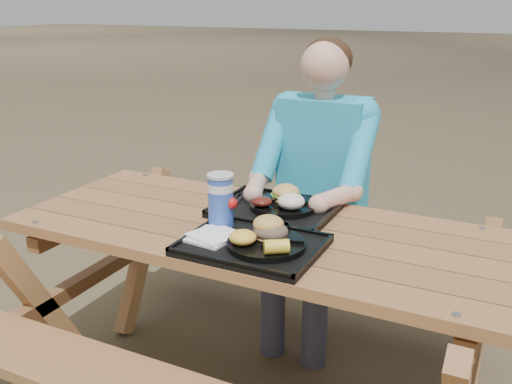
% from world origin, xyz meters
% --- Properties ---
extents(picnic_table, '(1.80, 1.49, 0.75)m').
position_xyz_m(picnic_table, '(0.00, 0.00, 0.38)').
color(picnic_table, '#999999').
rests_on(picnic_table, ground).
extents(tray_near, '(0.45, 0.35, 0.02)m').
position_xyz_m(tray_near, '(0.08, -0.19, 0.76)').
color(tray_near, black).
rests_on(tray_near, picnic_table).
extents(tray_far, '(0.45, 0.35, 0.02)m').
position_xyz_m(tray_far, '(0.01, 0.16, 0.76)').
color(tray_far, black).
rests_on(tray_far, picnic_table).
extents(plate_near, '(0.26, 0.26, 0.02)m').
position_xyz_m(plate_near, '(0.14, -0.20, 0.78)').
color(plate_near, black).
rests_on(plate_near, tray_near).
extents(plate_far, '(0.26, 0.26, 0.02)m').
position_xyz_m(plate_far, '(0.04, 0.17, 0.78)').
color(plate_far, black).
rests_on(plate_far, tray_far).
extents(napkin_stack, '(0.17, 0.17, 0.02)m').
position_xyz_m(napkin_stack, '(-0.07, -0.22, 0.78)').
color(napkin_stack, white).
rests_on(napkin_stack, tray_near).
extents(soda_cup, '(0.09, 0.09, 0.18)m').
position_xyz_m(soda_cup, '(-0.09, -0.10, 0.86)').
color(soda_cup, '#163DA8').
rests_on(soda_cup, tray_near).
extents(condiment_bbq, '(0.05, 0.05, 0.03)m').
position_xyz_m(condiment_bbq, '(0.08, -0.06, 0.78)').
color(condiment_bbq, black).
rests_on(condiment_bbq, tray_near).
extents(condiment_mustard, '(0.06, 0.06, 0.03)m').
position_xyz_m(condiment_mustard, '(0.13, -0.07, 0.79)').
color(condiment_mustard, '#CEC916').
rests_on(condiment_mustard, tray_near).
extents(sandwich, '(0.11, 0.11, 0.11)m').
position_xyz_m(sandwich, '(0.13, -0.16, 0.85)').
color(sandwich, gold).
rests_on(sandwich, plate_near).
extents(mac_cheese, '(0.09, 0.09, 0.04)m').
position_xyz_m(mac_cheese, '(0.07, -0.25, 0.81)').
color(mac_cheese, yellow).
rests_on(mac_cheese, plate_near).
extents(corn_cob, '(0.11, 0.11, 0.05)m').
position_xyz_m(corn_cob, '(0.20, -0.27, 0.81)').
color(corn_cob, yellow).
rests_on(corn_cob, plate_near).
extents(cutlery_far, '(0.05, 0.14, 0.01)m').
position_xyz_m(cutlery_far, '(-0.16, 0.17, 0.77)').
color(cutlery_far, black).
rests_on(cutlery_far, tray_far).
extents(burger, '(0.11, 0.11, 0.10)m').
position_xyz_m(burger, '(0.03, 0.20, 0.84)').
color(burger, '#DFA64F').
rests_on(burger, plate_far).
extents(baked_beans, '(0.08, 0.08, 0.04)m').
position_xyz_m(baked_beans, '(-0.02, 0.10, 0.81)').
color(baked_beans, '#551911').
rests_on(baked_beans, plate_far).
extents(potato_salad, '(0.10, 0.10, 0.06)m').
position_xyz_m(potato_salad, '(0.09, 0.12, 0.82)').
color(potato_salad, white).
rests_on(potato_salad, plate_far).
extents(diner, '(0.48, 0.84, 1.28)m').
position_xyz_m(diner, '(0.03, 0.62, 0.64)').
color(diner, '#1BA2C0').
rests_on(diner, ground).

